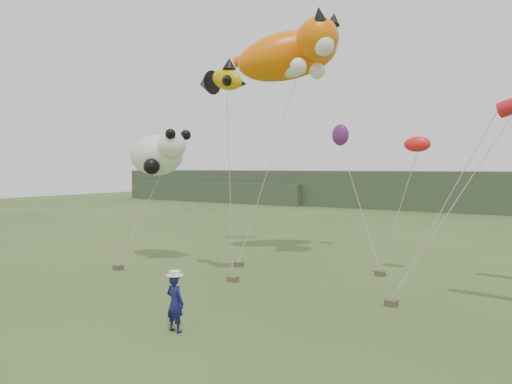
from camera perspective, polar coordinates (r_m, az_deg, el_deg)
ground at (r=15.26m, az=-4.80°, el=-14.11°), size 120.00×120.00×0.00m
headland at (r=57.57m, az=20.73°, el=0.16°), size 90.00×13.00×4.00m
festival_attendant at (r=13.94m, az=-9.24°, el=-12.42°), size 0.59×0.40×1.57m
sandbag_anchors at (r=20.24m, az=1.02°, el=-9.56°), size 12.13×5.30×0.20m
cat_kite at (r=25.43m, az=4.36°, el=15.58°), size 6.95×5.49×3.53m
fish_kite at (r=20.28m, az=-4.22°, el=12.62°), size 2.62×1.70×1.40m
panda_kite at (r=23.99m, az=-11.09°, el=4.28°), size 3.39×2.19×2.11m
misc_kites at (r=24.86m, az=12.43°, el=6.05°), size 6.22×4.93×1.68m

